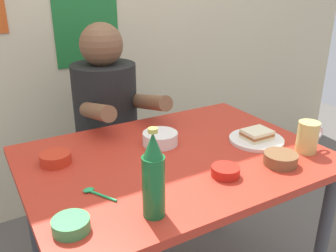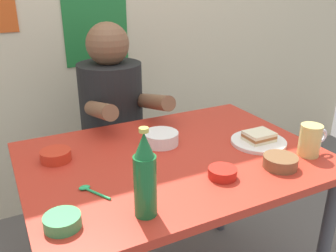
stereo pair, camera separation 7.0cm
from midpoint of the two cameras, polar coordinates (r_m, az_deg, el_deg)
The scene contains 13 objects.
dining_table at distance 1.41m, azimuth 2.38°, elevation -8.02°, with size 1.10×0.80×0.74m.
stool at distance 2.05m, azimuth -7.27°, elevation -7.52°, with size 0.34×0.34×0.45m.
person_seated at distance 1.87m, azimuth -7.76°, elevation 3.53°, with size 0.33×0.56×0.72m.
plate_orange at distance 1.51m, azimuth 15.36°, elevation -2.44°, with size 0.22×0.22×0.01m, color silver.
sandwich at distance 1.50m, azimuth 15.46°, elevation -1.57°, with size 0.11×0.09×0.04m.
beer_mug at distance 1.45m, azimuth 22.83°, elevation -2.06°, with size 0.13×0.08×0.12m.
beer_bottle at distance 0.98m, azimuth -1.58°, elevation -8.06°, with size 0.06×0.06×0.26m.
dip_bowl_green at distance 1.02m, azimuth -14.37°, elevation -14.30°, with size 0.10×0.10×0.03m.
rice_bowl_white at distance 1.44m, azimuth 0.22°, elevation -1.87°, with size 0.14×0.14×0.05m.
condiment_bowl_brown at distance 1.34m, azimuth 18.73°, elevation -5.30°, with size 0.12×0.12×0.04m.
sambal_bowl_red at distance 1.23m, azimuth 10.22°, elevation -7.22°, with size 0.10×0.10×0.03m.
sauce_bowl_chili at distance 1.37m, azimuth -15.87°, elevation -4.43°, with size 0.11×0.11×0.04m.
spoon at distance 1.16m, azimuth -10.55°, elevation -9.89°, with size 0.07×0.11×0.01m.
Camera 2 is at (-0.57, -1.08, 1.35)m, focal length 38.70 mm.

